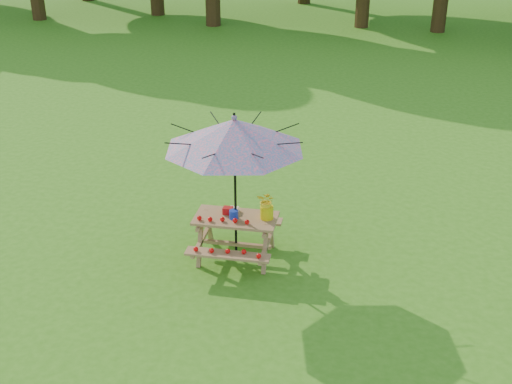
# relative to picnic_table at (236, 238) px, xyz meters

# --- Properties ---
(picnic_table) EXTENTS (1.20, 1.32, 0.67)m
(picnic_table) POSITION_rel_picnic_table_xyz_m (0.00, 0.00, 0.00)
(picnic_table) COLOR #996C45
(picnic_table) RESTS_ON ground
(patio_umbrella) EXTENTS (2.33, 2.33, 2.25)m
(patio_umbrella) POSITION_rel_picnic_table_xyz_m (0.00, 0.00, 1.62)
(patio_umbrella) COLOR black
(patio_umbrella) RESTS_ON ground
(produce_bins) EXTENTS (0.25, 0.33, 0.13)m
(produce_bins) POSITION_rel_picnic_table_xyz_m (-0.07, 0.05, 0.40)
(produce_bins) COLOR red
(produce_bins) RESTS_ON picnic_table
(tomatoes_row) EXTENTS (0.77, 0.13, 0.07)m
(tomatoes_row) POSITION_rel_picnic_table_xyz_m (-0.15, -0.18, 0.38)
(tomatoes_row) COLOR #EA0808
(tomatoes_row) RESTS_ON picnic_table
(flower_bucket) EXTENTS (0.30, 0.28, 0.42)m
(flower_bucket) POSITION_rel_picnic_table_xyz_m (0.45, 0.05, 0.57)
(flower_bucket) COLOR #D8C30B
(flower_bucket) RESTS_ON picnic_table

